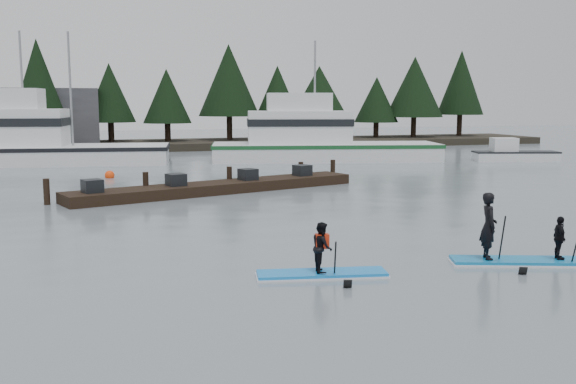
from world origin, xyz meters
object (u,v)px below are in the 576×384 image
object	(u,v)px
fishing_boat_large	(31,153)
paddleboard_duo	(514,241)
fishing_boat_medium	(319,151)
paddleboard_solo	(322,259)
floating_dock	(219,187)

from	to	relation	value
fishing_boat_large	paddleboard_duo	world-z (taller)	fishing_boat_large
fishing_boat_large	fishing_boat_medium	distance (m)	18.44
paddleboard_solo	paddleboard_duo	world-z (taller)	paddleboard_duo
paddleboard_duo	fishing_boat_large	bearing A→B (deg)	132.84
fishing_boat_large	floating_dock	bearing A→B (deg)	-52.35
fishing_boat_medium	paddleboard_solo	world-z (taller)	fishing_boat_medium
floating_dock	paddleboard_solo	distance (m)	14.05
fishing_boat_large	floating_dock	size ratio (longest dim) A/B	1.24
fishing_boat_large	fishing_boat_medium	bearing A→B (deg)	-0.26
floating_dock	paddleboard_duo	xyz separation A→B (m)	(4.41, -14.35, 0.34)
floating_dock	paddleboard_duo	bearing A→B (deg)	-90.63
fishing_boat_large	paddleboard_solo	bearing A→B (deg)	-65.52
paddleboard_solo	fishing_boat_large	bearing A→B (deg)	116.22
floating_dock	paddleboard_solo	xyz separation A→B (m)	(-0.42, -14.05, 0.18)
fishing_boat_large	paddleboard_solo	size ratio (longest dim) A/B	5.50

